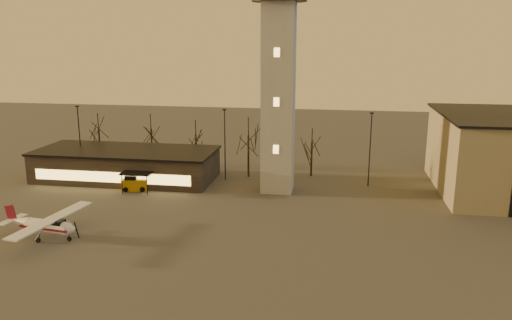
{
  "coord_description": "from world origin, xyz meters",
  "views": [
    {
      "loc": [
        7.62,
        -33.12,
        19.52
      ],
      "look_at": [
        -0.06,
        13.0,
        8.19
      ],
      "focal_mm": 35.0,
      "sensor_mm": 36.0,
      "label": 1
    }
  ],
  "objects_px": {
    "control_tower": "(279,66)",
    "terminal": "(127,164)",
    "cessna_rear": "(50,228)",
    "service_cart": "(135,184)"
  },
  "relations": [
    {
      "from": "terminal",
      "to": "cessna_rear",
      "type": "height_order",
      "value": "terminal"
    },
    {
      "from": "terminal",
      "to": "service_cart",
      "type": "xyz_separation_m",
      "value": [
        3.24,
        -4.99,
        -1.36
      ]
    },
    {
      "from": "control_tower",
      "to": "terminal",
      "type": "distance_m",
      "value": 26.24
    },
    {
      "from": "cessna_rear",
      "to": "terminal",
      "type": "bearing_deg",
      "value": 101.45
    },
    {
      "from": "control_tower",
      "to": "cessna_rear",
      "type": "height_order",
      "value": "control_tower"
    },
    {
      "from": "terminal",
      "to": "service_cart",
      "type": "bearing_deg",
      "value": -57.01
    },
    {
      "from": "terminal",
      "to": "cessna_rear",
      "type": "xyz_separation_m",
      "value": [
        1.47,
        -22.17,
        -1.09
      ]
    },
    {
      "from": "terminal",
      "to": "service_cart",
      "type": "height_order",
      "value": "terminal"
    },
    {
      "from": "cessna_rear",
      "to": "control_tower",
      "type": "bearing_deg",
      "value": 52.19
    },
    {
      "from": "service_cart",
      "to": "terminal",
      "type": "bearing_deg",
      "value": 111.5
    }
  ]
}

